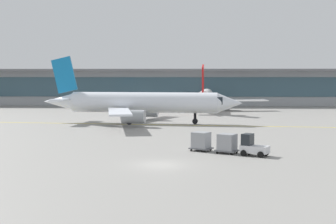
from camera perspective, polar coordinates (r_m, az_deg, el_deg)
name	(u,v)px	position (r m, az deg, el deg)	size (l,w,h in m)	color
ground_plane	(160,165)	(40.51, -1.03, -6.44)	(400.00, 400.00, 0.00)	gray
taxiway_centreline_stripe	(143,124)	(74.30, -3.07, -1.53)	(110.00, 0.36, 0.01)	yellow
terminal_concourse	(176,87)	(125.30, 1.01, 3.10)	(218.38, 11.00, 9.60)	#9EA3A8
gate_airplane_1	(205,97)	(106.44, 4.56, 1.86)	(28.21, 30.45, 10.08)	white
taxiing_regional_jet	(141,103)	(76.11, -3.26, 1.10)	(33.25, 30.72, 11.01)	silver
baggage_tug	(253,146)	(45.58, 10.30, -4.17)	(2.95, 2.54, 2.10)	silver
cargo_dolly_lead	(227,143)	(46.58, 7.23, -3.75)	(2.62, 2.43, 1.94)	#595B60
cargo_dolly_trailing	(201,141)	(47.82, 4.06, -3.52)	(2.62, 2.43, 1.94)	#595B60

